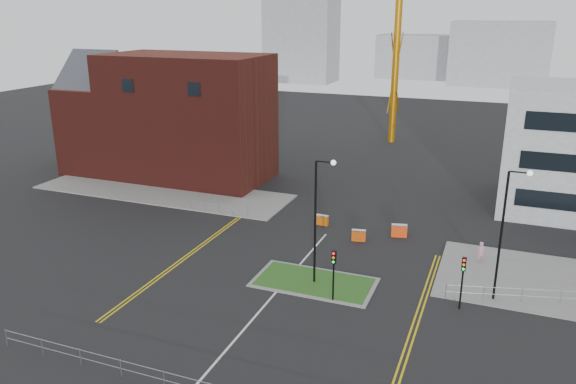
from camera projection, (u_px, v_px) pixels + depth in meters
ground at (240, 335)px, 33.66m from camera, size 200.00×200.00×0.00m
pavement_left at (162, 191)px, 60.07m from camera, size 28.00×8.00×0.12m
island_kerb at (314, 282)px, 40.04m from camera, size 8.60×4.60×0.08m
grass_island at (314, 282)px, 40.04m from camera, size 8.00×4.00×0.12m
brick_building at (165, 117)px, 64.32m from camera, size 24.20×10.07×14.24m
streetlamp_island at (318, 212)px, 38.31m from camera, size 1.46×0.36×9.18m
streetlamp_right_near at (506, 225)px, 35.92m from camera, size 1.46×0.36×9.18m
traffic_light_island at (334, 266)px, 36.78m from camera, size 0.28×0.33×3.65m
traffic_light_right at (463, 273)px, 35.77m from camera, size 0.28×0.33×3.65m
railing_front at (186, 382)px, 28.11m from camera, size 24.05×0.05×1.10m
railing_left at (219, 207)px, 53.19m from camera, size 6.05×0.05×1.10m
centre_line at (254, 318)px, 35.43m from camera, size 0.15×30.00×0.01m
yellow_left_a at (194, 249)px, 45.64m from camera, size 0.12×24.00×0.01m
yellow_left_b at (197, 250)px, 45.54m from camera, size 0.12×24.00×0.01m
yellow_right_a at (416, 316)px, 35.68m from camera, size 0.12×20.00×0.01m
yellow_right_b at (420, 317)px, 35.57m from camera, size 0.12×20.00×0.01m
skyline_a at (302, 40)px, 150.43m from camera, size 18.00×12.00×22.00m
skyline_b at (499, 54)px, 142.86m from camera, size 24.00×12.00×16.00m
skyline_d at (432, 57)px, 158.58m from camera, size 30.00×12.00×12.00m
pedestrian at (481, 253)px, 42.86m from camera, size 0.77×0.71×1.76m
barrier_left at (322, 220)px, 50.71m from camera, size 1.14×0.46×0.94m
barrier_mid at (359, 235)px, 47.20m from camera, size 1.22×0.61×0.98m
barrier_right at (399, 230)px, 48.05m from camera, size 1.38×0.73×1.11m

